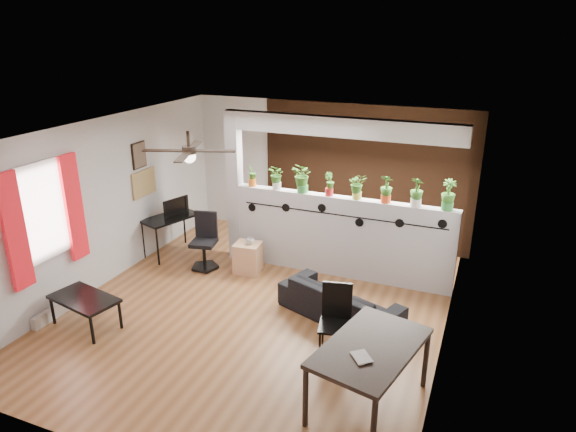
{
  "coord_description": "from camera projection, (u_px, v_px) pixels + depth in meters",
  "views": [
    {
      "loc": [
        2.9,
        -5.92,
        3.88
      ],
      "look_at": [
        0.24,
        0.6,
        1.26
      ],
      "focal_mm": 32.0,
      "sensor_mm": 36.0,
      "label": 1
    }
  ],
  "objects": [
    {
      "name": "potted_plant_4",
      "position": [
        357.0,
        186.0,
        7.91
      ],
      "size": [
        0.25,
        0.23,
        0.41
      ],
      "color": "gold",
      "rests_on": "partition_wall"
    },
    {
      "name": "folding_chair",
      "position": [
        336.0,
        314.0,
        6.26
      ],
      "size": [
        0.46,
        0.46,
        0.96
      ],
      "color": "black",
      "rests_on": "ground"
    },
    {
      "name": "partition_wall",
      "position": [
        341.0,
        237.0,
        8.3
      ],
      "size": [
        3.6,
        0.18,
        1.35
      ],
      "primitive_type": "cube",
      "color": "#BCBCC1",
      "rests_on": "ground"
    },
    {
      "name": "potted_plant_7",
      "position": [
        448.0,
        194.0,
        7.42
      ],
      "size": [
        0.28,
        0.25,
        0.46
      ],
      "color": "#2F8338",
      "rests_on": "partition_wall"
    },
    {
      "name": "pier_column",
      "position": [
        235.0,
        187.0,
        8.76
      ],
      "size": [
        0.22,
        0.2,
        2.6
      ],
      "primitive_type": "cube",
      "color": "#BCBCC1",
      "rests_on": "ground"
    },
    {
      "name": "brick_panel",
      "position": [
        366.0,
        176.0,
        9.35
      ],
      "size": [
        3.9,
        0.05,
        2.6
      ],
      "primitive_type": "cube",
      "color": "brown",
      "rests_on": "ground"
    },
    {
      "name": "coffee_table",
      "position": [
        84.0,
        300.0,
        6.93
      ],
      "size": [
        1.03,
        0.71,
        0.44
      ],
      "color": "black",
      "rests_on": "ground"
    },
    {
      "name": "book",
      "position": [
        354.0,
        359.0,
        5.11
      ],
      "size": [
        0.27,
        0.27,
        0.02
      ],
      "primitive_type": "imported",
      "rotation": [
        0.0,
        0.0,
        0.69
      ],
      "color": "gray",
      "rests_on": "dining_table"
    },
    {
      "name": "sofa",
      "position": [
        340.0,
        302.0,
        7.19
      ],
      "size": [
        1.81,
        1.2,
        0.49
      ],
      "primitive_type": "imported",
      "rotation": [
        0.0,
        0.0,
        2.79
      ],
      "color": "black",
      "rests_on": "ground"
    },
    {
      "name": "potted_plant_0",
      "position": [
        252.0,
        174.0,
        8.55
      ],
      "size": [
        0.18,
        0.21,
        0.38
      ],
      "color": "orange",
      "rests_on": "partition_wall"
    },
    {
      "name": "window_assembly",
      "position": [
        44.0,
        215.0,
        6.85
      ],
      "size": [
        0.09,
        1.3,
        1.55
      ],
      "color": "white",
      "rests_on": "room_shell"
    },
    {
      "name": "computer_desk",
      "position": [
        170.0,
        220.0,
        9.09
      ],
      "size": [
        0.81,
        1.1,
        0.71
      ],
      "color": "black",
      "rests_on": "ground"
    },
    {
      "name": "ceiling_fan",
      "position": [
        189.0,
        153.0,
        6.73
      ],
      "size": [
        1.19,
        1.19,
        0.43
      ],
      "color": "black",
      "rests_on": "room_shell"
    },
    {
      "name": "baseboard_heater",
      "position": [
        61.0,
        308.0,
        7.34
      ],
      "size": [
        0.08,
        1.0,
        0.18
      ],
      "primitive_type": "cube",
      "color": "silver",
      "rests_on": "ground"
    },
    {
      "name": "potted_plant_3",
      "position": [
        329.0,
        183.0,
        8.07
      ],
      "size": [
        0.19,
        0.16,
        0.38
      ],
      "color": "red",
      "rests_on": "partition_wall"
    },
    {
      "name": "monitor",
      "position": [
        174.0,
        209.0,
        9.17
      ],
      "size": [
        0.3,
        0.14,
        0.17
      ],
      "primitive_type": "imported",
      "rotation": [
        0.0,
        0.0,
        1.27
      ],
      "color": "black",
      "rests_on": "computer_desk"
    },
    {
      "name": "framed_art",
      "position": [
        139.0,
        155.0,
        8.56
      ],
      "size": [
        0.03,
        0.34,
        0.44
      ],
      "color": "#8C7259",
      "rests_on": "room_shell"
    },
    {
      "name": "cube_shelf",
      "position": [
        248.0,
        258.0,
        8.53
      ],
      "size": [
        0.46,
        0.42,
        0.51
      ],
      "primitive_type": "cube",
      "rotation": [
        0.0,
        0.0,
        0.11
      ],
      "color": "tan",
      "rests_on": "ground"
    },
    {
      "name": "potted_plant_5",
      "position": [
        386.0,
        188.0,
        7.74
      ],
      "size": [
        0.24,
        0.21,
        0.43
      ],
      "color": "#E6491B",
      "rests_on": "partition_wall"
    },
    {
      "name": "potted_plant_6",
      "position": [
        417.0,
        191.0,
        7.58
      ],
      "size": [
        0.28,
        0.25,
        0.44
      ],
      "color": "white",
      "rests_on": "partition_wall"
    },
    {
      "name": "ceiling_header",
      "position": [
        345.0,
        127.0,
        7.68
      ],
      "size": [
        3.6,
        0.18,
        0.3
      ],
      "primitive_type": "cube",
      "color": "silver",
      "rests_on": "room_shell"
    },
    {
      "name": "cup",
      "position": [
        250.0,
        241.0,
        8.4
      ],
      "size": [
        0.15,
        0.15,
        0.1
      ],
      "primitive_type": "imported",
      "rotation": [
        0.0,
        0.0,
        0.21
      ],
      "color": "gray",
      "rests_on": "cube_shelf"
    },
    {
      "name": "corkboard",
      "position": [
        144.0,
        183.0,
        8.78
      ],
      "size": [
        0.03,
        0.6,
        0.45
      ],
      "primitive_type": "cube",
      "color": "#9C7F4B",
      "rests_on": "room_shell"
    },
    {
      "name": "potted_plant_1",
      "position": [
        277.0,
        176.0,
        8.39
      ],
      "size": [
        0.25,
        0.23,
        0.41
      ],
      "color": "white",
      "rests_on": "partition_wall"
    },
    {
      "name": "office_chair",
      "position": [
        205.0,
        245.0,
        8.64
      ],
      "size": [
        0.49,
        0.49,
        0.95
      ],
      "color": "black",
      "rests_on": "ground"
    },
    {
      "name": "potted_plant_2",
      "position": [
        303.0,
        177.0,
        8.21
      ],
      "size": [
        0.32,
        0.29,
        0.48
      ],
      "color": "green",
      "rests_on": "partition_wall"
    },
    {
      "name": "room_shell",
      "position": [
        256.0,
        225.0,
        7.06
      ],
      "size": [
        6.3,
        7.1,
        2.9
      ],
      "color": "brown",
      "rests_on": "ground"
    },
    {
      "name": "vine_decal",
      "position": [
        340.0,
        215.0,
        8.07
      ],
      "size": [
        3.31,
        0.01,
        0.3
      ],
      "color": "black",
      "rests_on": "partition_wall"
    },
    {
      "name": "dining_table",
      "position": [
        370.0,
        352.0,
        5.36
      ],
      "size": [
        1.13,
        1.54,
        0.76
      ],
      "color": "black",
      "rests_on": "ground"
    }
  ]
}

